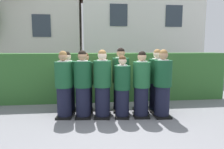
{
  "coord_description": "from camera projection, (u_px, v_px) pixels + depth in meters",
  "views": [
    {
      "loc": [
        -0.58,
        -4.94,
        1.76
      ],
      "look_at": [
        0.0,
        0.23,
        1.05
      ],
      "focal_mm": 32.72,
      "sensor_mm": 36.0,
      "label": 1
    }
  ],
  "objects": [
    {
      "name": "ground_plane",
      "position": [
        113.0,
        117.0,
        5.17
      ],
      "size": [
        60.0,
        60.0,
        0.0
      ],
      "primitive_type": "plane",
      "color": "slate"
    },
    {
      "name": "hedge",
      "position": [
        107.0,
        77.0,
        6.73
      ],
      "size": [
        7.79,
        0.7,
        1.55
      ],
      "color": "#33662D",
      "rests_on": "ground"
    },
    {
      "name": "school_building_main",
      "position": [
        22.0,
        19.0,
        11.83
      ],
      "size": [
        7.19,
        4.11,
        6.55
      ],
      "color": "beige",
      "rests_on": "ground"
    },
    {
      "name": "student_rear_row_0",
      "position": [
        68.0,
        83.0,
        5.51
      ],
      "size": [
        0.43,
        0.48,
        1.64
      ],
      "color": "black",
      "rests_on": "ground"
    },
    {
      "name": "student_in_red_blazer",
      "position": [
        103.0,
        83.0,
        5.55
      ],
      "size": [
        0.42,
        0.52,
        1.61
      ],
      "color": "black",
      "rests_on": "ground"
    },
    {
      "name": "student_front_row_4",
      "position": [
        141.0,
        86.0,
        5.1
      ],
      "size": [
        0.43,
        0.54,
        1.65
      ],
      "color": "black",
      "rests_on": "ground"
    },
    {
      "name": "student_front_row_1",
      "position": [
        83.0,
        86.0,
        5.05
      ],
      "size": [
        0.44,
        0.54,
        1.68
      ],
      "color": "black",
      "rests_on": "ground"
    },
    {
      "name": "student_rear_row_5",
      "position": [
        157.0,
        82.0,
        5.57
      ],
      "size": [
        0.45,
        0.56,
        1.7
      ],
      "color": "black",
      "rests_on": "ground"
    },
    {
      "name": "student_rear_row_1",
      "position": [
        86.0,
        84.0,
        5.53
      ],
      "size": [
        0.42,
        0.51,
        1.61
      ],
      "color": "black",
      "rests_on": "ground"
    },
    {
      "name": "student_front_row_2",
      "position": [
        102.0,
        86.0,
        5.05
      ],
      "size": [
        0.47,
        0.56,
        1.69
      ],
      "color": "black",
      "rests_on": "ground"
    },
    {
      "name": "student_rear_row_3",
      "position": [
        121.0,
        81.0,
        5.55
      ],
      "size": [
        0.45,
        0.57,
        1.74
      ],
      "color": "black",
      "rests_on": "ground"
    },
    {
      "name": "student_front_row_0",
      "position": [
        64.0,
        86.0,
        5.05
      ],
      "size": [
        0.43,
        0.54,
        1.66
      ],
      "color": "black",
      "rests_on": "ground"
    },
    {
      "name": "school_building_annex",
      "position": [
        138.0,
        13.0,
        12.36
      ],
      "size": [
        6.88,
        4.12,
        7.35
      ],
      "color": "silver",
      "rests_on": "ground"
    },
    {
      "name": "student_rear_row_4",
      "position": [
        141.0,
        84.0,
        5.52
      ],
      "size": [
        0.42,
        0.48,
        1.61
      ],
      "color": "black",
      "rests_on": "ground"
    },
    {
      "name": "student_front_row_3",
      "position": [
        122.0,
        88.0,
        5.06
      ],
      "size": [
        0.43,
        0.5,
        1.55
      ],
      "color": "black",
      "rests_on": "ground"
    },
    {
      "name": "student_front_row_5",
      "position": [
        162.0,
        85.0,
        5.08
      ],
      "size": [
        0.44,
        0.5,
        1.7
      ],
      "color": "black",
      "rests_on": "ground"
    }
  ]
}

